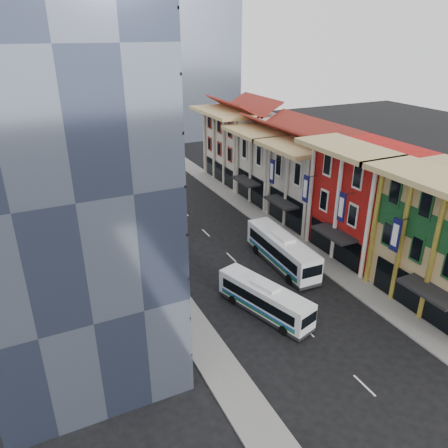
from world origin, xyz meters
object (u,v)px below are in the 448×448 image
bus_left_far (159,225)px  bus_right (282,250)px  bus_left_near (265,298)px  office_tower (48,146)px

bus_left_far → bus_right: (9.55, -12.01, 0.10)m
bus_right → bus_left_far: bearing=130.2°
bus_left_near → bus_left_far: (-3.50, 18.68, 0.15)m
bus_left_near → bus_right: size_ratio=0.86×
bus_left_near → bus_right: bus_right is taller
bus_left_far → bus_left_near: bearing=-60.8°
bus_left_near → bus_left_far: size_ratio=0.91×
bus_left_near → bus_right: 9.00m
bus_right → bus_left_near: bearing=-130.5°
office_tower → bus_right: (21.05, -0.78, -13.22)m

